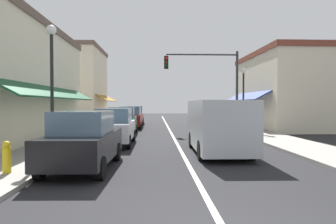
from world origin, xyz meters
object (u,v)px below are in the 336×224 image
(parked_car_third_left, at_px, (122,121))
(parked_car_distant_left, at_px, (135,115))
(parked_car_nearest_left, at_px, (84,140))
(fire_hydrant, at_px, (7,157))
(traffic_signal_mast_arm, at_px, (212,76))
(parked_car_second_left, at_px, (114,127))
(parked_car_far_left, at_px, (131,118))
(street_lamp_right_mid, at_px, (243,89))
(van_in_lane, at_px, (218,125))
(street_lamp_left_near, at_px, (52,69))

(parked_car_third_left, relative_size, parked_car_distant_left, 1.00)
(parked_car_nearest_left, relative_size, parked_car_distant_left, 1.00)
(fire_hydrant, bearing_deg, traffic_signal_mast_arm, 58.53)
(parked_car_nearest_left, relative_size, parked_car_second_left, 1.01)
(parked_car_second_left, relative_size, parked_car_far_left, 1.00)
(street_lamp_right_mid, height_order, fire_hydrant, street_lamp_right_mid)
(parked_car_nearest_left, relative_size, van_in_lane, 0.80)
(parked_car_nearest_left, height_order, fire_hydrant, parked_car_nearest_left)
(street_lamp_right_mid, bearing_deg, parked_car_third_left, -172.79)
(parked_car_nearest_left, height_order, street_lamp_left_near, street_lamp_left_near)
(parked_car_far_left, xyz_separation_m, street_lamp_left_near, (-1.82, -13.19, 2.40))
(parked_car_nearest_left, distance_m, parked_car_third_left, 10.35)
(parked_car_second_left, height_order, fire_hydrant, parked_car_second_left)
(parked_car_distant_left, height_order, street_lamp_left_near, street_lamp_left_near)
(parked_car_far_left, bearing_deg, traffic_signal_mast_arm, -26.77)
(van_in_lane, bearing_deg, street_lamp_right_mid, 68.16)
(traffic_signal_mast_arm, bearing_deg, street_lamp_right_mid, -21.47)
(street_lamp_left_near, bearing_deg, parked_car_second_left, 60.79)
(parked_car_second_left, height_order, parked_car_distant_left, same)
(parked_car_third_left, relative_size, street_lamp_right_mid, 0.92)
(fire_hydrant, bearing_deg, street_lamp_left_near, 86.06)
(street_lamp_left_near, relative_size, street_lamp_right_mid, 1.09)
(parked_car_nearest_left, bearing_deg, van_in_lane, 32.41)
(parked_car_far_left, xyz_separation_m, traffic_signal_mast_arm, (6.03, -3.05, 3.07))
(street_lamp_right_mid, bearing_deg, traffic_signal_mast_arm, 158.53)
(parked_car_second_left, xyz_separation_m, street_lamp_right_mid, (8.07, 6.05, 2.16))
(parked_car_far_left, relative_size, street_lamp_left_near, 0.84)
(parked_car_nearest_left, bearing_deg, traffic_signal_mast_arm, 64.67)
(street_lamp_right_mid, bearing_deg, van_in_lane, -112.56)
(parked_car_distant_left, relative_size, street_lamp_right_mid, 0.93)
(parked_car_second_left, xyz_separation_m, street_lamp_left_near, (-1.83, -3.28, 2.40))
(parked_car_second_left, distance_m, fire_hydrant, 6.63)
(van_in_lane, height_order, street_lamp_right_mid, street_lamp_right_mid)
(parked_car_third_left, bearing_deg, parked_car_nearest_left, -91.08)
(parked_car_third_left, distance_m, street_lamp_left_near, 8.80)
(traffic_signal_mast_arm, height_order, street_lamp_left_near, traffic_signal_mast_arm)
(van_in_lane, relative_size, fire_hydrant, 5.98)
(parked_car_second_left, height_order, parked_car_third_left, same)
(parked_car_second_left, xyz_separation_m, parked_car_distant_left, (-0.07, 15.20, 0.00))
(parked_car_distant_left, distance_m, street_lamp_right_mid, 12.43)
(parked_car_nearest_left, height_order, parked_car_third_left, same)
(parked_car_far_left, distance_m, fire_hydrant, 16.34)
(parked_car_third_left, bearing_deg, street_lamp_right_mid, 6.35)
(parked_car_nearest_left, distance_m, van_in_lane, 5.47)
(parked_car_nearest_left, height_order, van_in_lane, van_in_lane)
(parked_car_nearest_left, bearing_deg, parked_car_second_left, 89.49)
(van_in_lane, bearing_deg, parked_car_second_left, 151.19)
(parked_car_nearest_left, bearing_deg, parked_car_far_left, 90.97)
(traffic_signal_mast_arm, xyz_separation_m, street_lamp_left_near, (-7.85, -10.14, -0.67))
(parked_car_second_left, relative_size, parked_car_third_left, 0.99)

